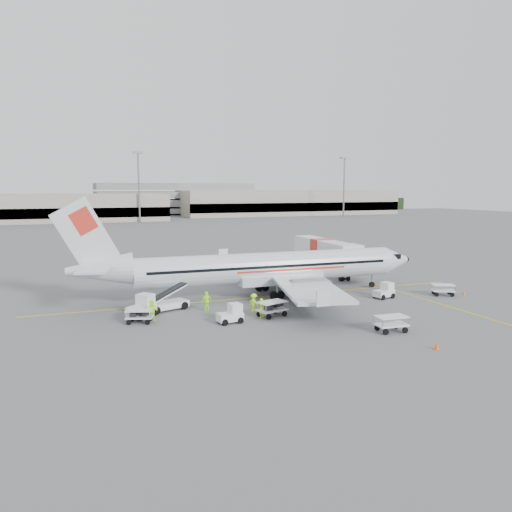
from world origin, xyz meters
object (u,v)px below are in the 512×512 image
object	(u,v)px
belt_loader	(166,295)
tug_fore	(384,290)
tug_aft	(141,306)
tug_mid	(230,313)
aircraft	(269,247)
jet_bridge	(322,256)

from	to	relation	value
belt_loader	tug_fore	xyz separation A→B (m)	(20.63, -2.74, -0.63)
tug_aft	belt_loader	bearing A→B (deg)	-7.20
belt_loader	tug_mid	bearing A→B (deg)	-76.77
belt_loader	tug_fore	size ratio (longest dim) A/B	2.61
tug_mid	aircraft	bearing A→B (deg)	44.63
jet_bridge	tug_aft	size ratio (longest dim) A/B	6.84
tug_fore	tug_mid	bearing A→B (deg)	179.34
tug_fore	tug_aft	size ratio (longest dim) A/B	0.82
tug_mid	tug_aft	size ratio (longest dim) A/B	0.83
aircraft	tug_mid	world-z (taller)	aircraft
aircraft	belt_loader	xyz separation A→B (m)	(-10.83, -2.57, -3.44)
belt_loader	tug_aft	xyz separation A→B (m)	(-2.36, -1.60, -0.46)
belt_loader	tug_mid	xyz separation A→B (m)	(3.89, -5.95, -0.62)
belt_loader	jet_bridge	bearing A→B (deg)	9.34
jet_bridge	belt_loader	xyz separation A→B (m)	(-22.11, -12.41, -0.76)
jet_bridge	tug_mid	world-z (taller)	jet_bridge
aircraft	tug_mid	bearing A→B (deg)	-127.56
tug_fore	tug_aft	distance (m)	23.02
aircraft	jet_bridge	distance (m)	15.21
jet_bridge	tug_mid	xyz separation A→B (m)	(-18.22, -18.36, -1.38)
belt_loader	tug_mid	size ratio (longest dim) A/B	2.59
jet_bridge	belt_loader	world-z (taller)	jet_bridge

